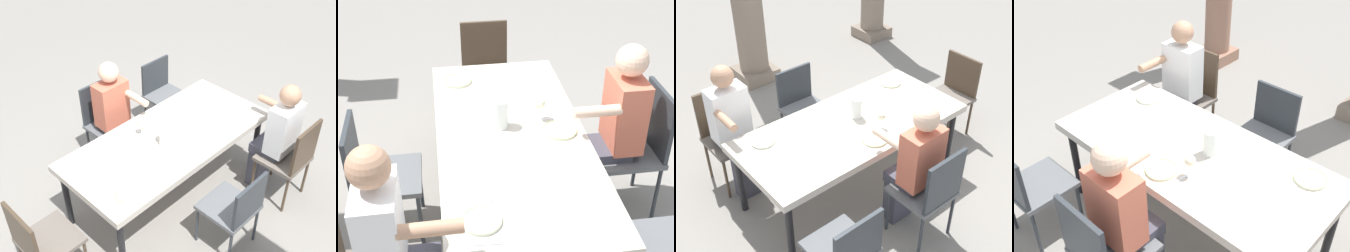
# 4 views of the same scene
# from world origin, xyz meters

# --- Properties ---
(ground_plane) EXTENTS (16.00, 16.00, 0.00)m
(ground_plane) POSITION_xyz_m (0.00, 0.00, 0.00)
(ground_plane) COLOR gray
(dining_table) EXTENTS (2.08, 0.94, 0.75)m
(dining_table) POSITION_xyz_m (0.00, 0.00, 0.69)
(dining_table) COLOR beige
(dining_table) RESTS_ON ground
(chair_mid_north) EXTENTS (0.44, 0.44, 0.86)m
(chair_mid_north) POSITION_xyz_m (0.07, 0.89, 0.51)
(chair_mid_north) COLOR #5B5E61
(chair_mid_north) RESTS_ON ground
(chair_mid_south) EXTENTS (0.44, 0.44, 0.95)m
(chair_mid_south) POSITION_xyz_m (0.07, -0.89, 0.55)
(chair_mid_south) COLOR #5B5E61
(chair_mid_south) RESTS_ON ground
(chair_head_east) EXTENTS (0.44, 0.44, 0.91)m
(chair_head_east) POSITION_xyz_m (1.46, 0.00, 0.53)
(chair_head_east) COLOR #6A6158
(chair_head_east) RESTS_ON ground
(diner_woman_green) EXTENTS (0.35, 0.49, 1.28)m
(diner_woman_green) POSITION_xyz_m (0.07, -0.70, 0.69)
(diner_woman_green) COLOR #3F3F4C
(diner_woman_green) RESTS_ON ground
(diner_man_white) EXTENTS (0.35, 0.49, 1.29)m
(diner_man_white) POSITION_xyz_m (-0.81, 0.69, 0.69)
(diner_man_white) COLOR #3F3F4C
(diner_man_white) RESTS_ON ground
(plate_0) EXTENTS (0.21, 0.21, 0.02)m
(plate_0) POSITION_xyz_m (-0.75, 0.27, 0.76)
(plate_0) COLOR white
(plate_0) RESTS_ON dining_table
(fork_0) EXTENTS (0.03, 0.17, 0.01)m
(fork_0) POSITION_xyz_m (-0.90, 0.27, 0.75)
(fork_0) COLOR silver
(fork_0) RESTS_ON dining_table
(spoon_0) EXTENTS (0.02, 0.17, 0.01)m
(spoon_0) POSITION_xyz_m (-0.60, 0.27, 0.75)
(spoon_0) COLOR silver
(spoon_0) RESTS_ON dining_table
(plate_1) EXTENTS (0.22, 0.22, 0.02)m
(plate_1) POSITION_xyz_m (-0.01, -0.31, 0.76)
(plate_1) COLOR silver
(plate_1) RESTS_ON dining_table
(wine_glass_1) EXTENTS (0.08, 0.08, 0.16)m
(wine_glass_1) POSITION_xyz_m (0.16, -0.21, 0.87)
(wine_glass_1) COLOR white
(wine_glass_1) RESTS_ON dining_table
(fork_1) EXTENTS (0.02, 0.17, 0.01)m
(fork_1) POSITION_xyz_m (-0.16, -0.31, 0.75)
(fork_1) COLOR silver
(fork_1) RESTS_ON dining_table
(spoon_1) EXTENTS (0.03, 0.17, 0.01)m
(spoon_1) POSITION_xyz_m (0.14, -0.31, 0.75)
(spoon_1) COLOR silver
(spoon_1) RESTS_ON dining_table
(plate_2) EXTENTS (0.22, 0.22, 0.02)m
(plate_2) POSITION_xyz_m (0.77, 0.29, 0.76)
(plate_2) COLOR silver
(plate_2) RESTS_ON dining_table
(fork_2) EXTENTS (0.03, 0.17, 0.01)m
(fork_2) POSITION_xyz_m (0.62, 0.29, 0.75)
(fork_2) COLOR silver
(fork_2) RESTS_ON dining_table
(spoon_2) EXTENTS (0.02, 0.17, 0.01)m
(spoon_2) POSITION_xyz_m (0.92, 0.29, 0.75)
(spoon_2) COLOR silver
(spoon_2) RESTS_ON dining_table
(water_pitcher) EXTENTS (0.10, 0.10, 0.20)m
(water_pitcher) POSITION_xyz_m (0.11, 0.06, 0.84)
(water_pitcher) COLOR white
(water_pitcher) RESTS_ON dining_table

